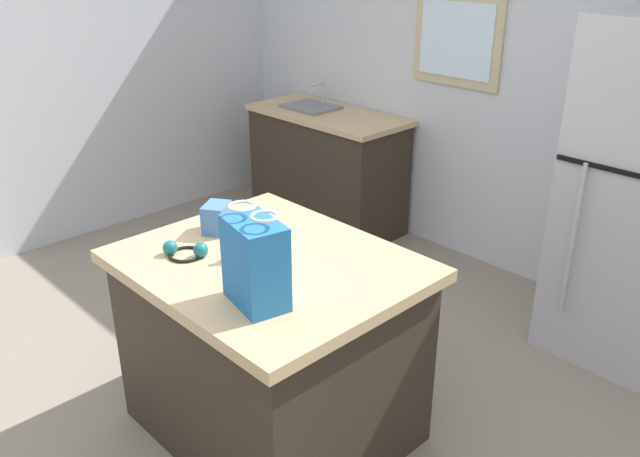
# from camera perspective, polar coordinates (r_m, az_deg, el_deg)

# --- Properties ---
(ground) EXTENTS (6.45, 6.45, 0.00)m
(ground) POSITION_cam_1_polar(r_m,az_deg,el_deg) (3.22, -7.11, -17.49)
(ground) COLOR gray
(back_wall) EXTENTS (5.38, 0.13, 2.60)m
(back_wall) POSITION_cam_1_polar(r_m,az_deg,el_deg) (4.35, 18.45, 12.04)
(back_wall) COLOR silver
(back_wall) RESTS_ON ground
(kitchen_island) EXTENTS (1.21, 1.00, 0.88)m
(kitchen_island) POSITION_cam_1_polar(r_m,az_deg,el_deg) (2.99, -4.22, -10.22)
(kitchen_island) COLOR #33281E
(kitchen_island) RESTS_ON ground
(sink_counter) EXTENTS (1.27, 0.59, 1.09)m
(sink_counter) POSITION_cam_1_polar(r_m,az_deg,el_deg) (5.16, 0.58, 5.38)
(sink_counter) COLOR #33281E
(sink_counter) RESTS_ON ground
(shopping_bag) EXTENTS (0.28, 0.21, 0.37)m
(shopping_bag) POSITION_cam_1_polar(r_m,az_deg,el_deg) (2.38, -5.64, -2.94)
(shopping_bag) COLOR #236BAD
(shopping_bag) RESTS_ON kitchen_island
(small_box) EXTENTS (0.16, 0.17, 0.13)m
(small_box) POSITION_cam_1_polar(r_m,az_deg,el_deg) (3.03, -8.96, 0.92)
(small_box) COLOR #4775B7
(small_box) RESTS_ON kitchen_island
(bottle) EXTENTS (0.06, 0.06, 0.20)m
(bottle) POSITION_cam_1_polar(r_m,az_deg,el_deg) (2.76, -5.73, -0.72)
(bottle) COLOR white
(bottle) RESTS_ON kitchen_island
(ear_defenders) EXTENTS (0.21, 0.21, 0.06)m
(ear_defenders) POSITION_cam_1_polar(r_m,az_deg,el_deg) (2.84, -11.60, -1.92)
(ear_defenders) COLOR black
(ear_defenders) RESTS_ON kitchen_island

